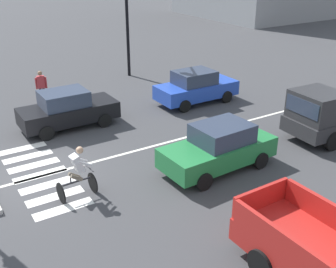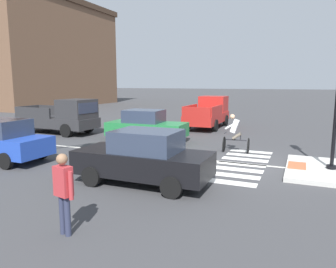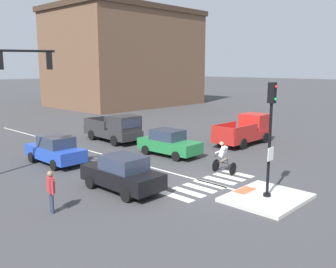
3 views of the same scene
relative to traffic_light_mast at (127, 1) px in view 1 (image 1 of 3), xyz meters
The scene contains 16 objects.
ground_plane 11.81m from the traffic_light_mast, 44.61° to the right, with size 300.00×300.00×0.00m, color #3D3D3F.
crosswalk_stripe_a 10.26m from the traffic_light_mast, 54.29° to the right, with size 0.44×1.80×0.01m, color silver.
crosswalk_stripe_b 10.69m from the traffic_light_mast, 50.45° to the right, with size 0.44×1.80×0.01m, color silver.
crosswalk_stripe_c 11.17m from the traffic_light_mast, 46.99° to the right, with size 0.44×1.80×0.01m, color silver.
crosswalk_stripe_d 11.69m from the traffic_light_mast, 43.89° to the right, with size 0.44×1.80×0.01m, color silver.
crosswalk_stripe_e 12.23m from the traffic_light_mast, 41.10° to the right, with size 0.44×1.80×0.01m, color silver.
crosswalk_stripe_f 12.80m from the traffic_light_mast, 38.58° to the right, with size 0.44×1.80×0.01m, color silver.
crosswalk_stripe_g 13.40m from the traffic_light_mast, 36.32° to the right, with size 0.44×1.80×0.01m, color silver.
lane_centre_line 9.38m from the traffic_light_mast, 16.61° to the left, with size 0.14×28.00×0.01m, color silver.
traffic_light_mast is the anchor object (origin of this frame).
car_green_eastbound_mid 11.43m from the traffic_light_mast, 10.77° to the right, with size 1.97×4.16×1.64m.
car_black_westbound_near 7.67m from the traffic_light_mast, 50.53° to the right, with size 1.86×4.11×1.64m.
car_blue_westbound_far 6.08m from the traffic_light_mast, 15.75° to the left, with size 1.86×4.11×1.64m.
pickup_truck_charcoal_eastbound_far 12.09m from the traffic_light_mast, 18.79° to the left, with size 2.27×5.20×2.08m.
cyclist 12.45m from the traffic_light_mast, 34.88° to the right, with size 0.72×1.13×1.68m.
pedestrian_at_curb_left 6.38m from the traffic_light_mast, 82.24° to the right, with size 0.29×0.54×1.67m.
Camera 1 is at (12.72, -2.62, 7.03)m, focal length 44.05 mm.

